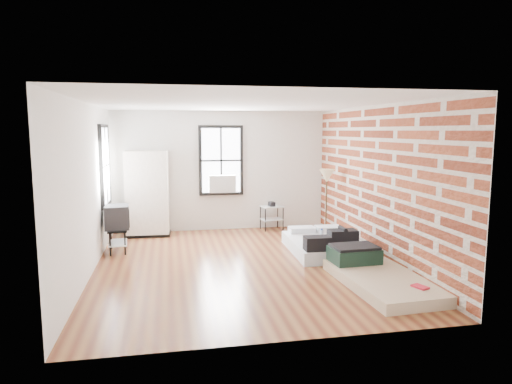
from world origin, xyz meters
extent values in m
plane|color=#582817|center=(0.00, 0.00, 0.00)|extent=(6.00, 6.00, 0.00)
cube|color=silver|center=(0.00, 3.00, 1.40)|extent=(5.00, 0.01, 2.80)
cube|color=silver|center=(0.00, -3.00, 1.40)|extent=(5.00, 0.01, 2.80)
cube|color=silver|center=(-2.50, 0.00, 1.40)|extent=(0.01, 6.00, 2.80)
cube|color=brown|center=(2.50, 0.00, 1.40)|extent=(0.02, 6.00, 2.80)
cube|color=white|center=(0.00, 0.00, 2.80)|extent=(5.00, 6.00, 0.01)
cube|color=white|center=(0.00, 2.95, 1.65)|extent=(0.90, 0.02, 1.50)
cube|color=black|center=(-0.48, 2.97, 1.65)|extent=(0.07, 0.08, 1.64)
cube|color=black|center=(0.48, 2.97, 1.65)|extent=(0.07, 0.08, 1.64)
cube|color=black|center=(0.00, 2.97, 2.44)|extent=(0.90, 0.08, 0.07)
cube|color=black|center=(0.00, 2.97, 0.86)|extent=(0.90, 0.08, 0.07)
cube|color=black|center=(0.00, 2.94, 1.65)|extent=(0.04, 0.02, 1.50)
cube|color=black|center=(0.00, 2.94, 1.65)|extent=(0.90, 0.02, 0.04)
cube|color=silver|center=(0.00, 2.83, 1.12)|extent=(0.62, 0.30, 0.40)
cube|color=white|center=(-2.45, 1.80, 1.65)|extent=(0.02, 0.90, 1.50)
cube|color=black|center=(-2.47, 1.32, 1.65)|extent=(0.08, 0.07, 1.64)
cube|color=black|center=(-2.47, 2.29, 1.65)|extent=(0.08, 0.07, 1.64)
cube|color=black|center=(-2.47, 1.80, 2.44)|extent=(0.08, 0.90, 0.07)
cube|color=black|center=(-2.47, 1.80, 0.86)|extent=(0.08, 0.90, 0.07)
cube|color=black|center=(-2.44, 1.80, 1.65)|extent=(0.02, 0.04, 1.50)
cube|color=black|center=(-2.44, 1.80, 1.65)|extent=(0.02, 0.90, 0.04)
cube|color=silver|center=(1.75, 0.55, 0.12)|extent=(1.39, 1.85, 0.24)
cube|color=silver|center=(1.48, 1.28, 0.30)|extent=(0.53, 0.35, 0.11)
cube|color=silver|center=(2.06, 1.26, 0.30)|extent=(0.53, 0.35, 0.11)
cube|color=black|center=(1.93, 0.12, 0.38)|extent=(0.53, 0.32, 0.29)
cylinder|color=black|center=(1.93, 0.12, 0.54)|extent=(0.09, 0.34, 0.08)
cube|color=black|center=(1.35, -0.15, 0.36)|extent=(0.47, 0.30, 0.25)
cylinder|color=silver|center=(1.65, 0.51, 0.34)|extent=(0.07, 0.07, 0.21)
cylinder|color=#16369F|center=(1.65, 0.51, 0.46)|extent=(0.03, 0.03, 0.03)
cube|color=tan|center=(1.95, -1.50, 0.08)|extent=(1.22, 2.16, 0.17)
cube|color=black|center=(1.80, -0.73, 0.29)|extent=(0.80, 0.59, 0.24)
cube|color=black|center=(1.80, -0.73, 0.43)|extent=(0.76, 0.55, 0.04)
cube|color=red|center=(2.20, -2.10, 0.18)|extent=(0.21, 0.26, 0.03)
cube|color=black|center=(-1.69, 2.65, 0.03)|extent=(0.99, 0.60, 0.06)
cube|color=#F3E3CC|center=(-1.69, 2.65, 0.98)|extent=(0.95, 0.56, 1.84)
cylinder|color=black|center=(0.97, 2.52, 0.28)|extent=(0.02, 0.02, 0.56)
cylinder|color=black|center=(1.42, 2.58, 0.28)|extent=(0.02, 0.02, 0.56)
cylinder|color=black|center=(0.92, 2.86, 0.28)|extent=(0.02, 0.02, 0.56)
cylinder|color=black|center=(1.37, 2.92, 0.28)|extent=(0.02, 0.02, 0.56)
cube|color=silver|center=(1.17, 2.72, 0.56)|extent=(0.56, 0.48, 0.02)
cube|color=silver|center=(1.17, 2.72, 0.25)|extent=(0.54, 0.45, 0.02)
cube|color=black|center=(1.17, 2.72, 0.62)|extent=(0.15, 0.20, 0.10)
cylinder|color=#322310|center=(2.15, 1.66, 0.01)|extent=(0.22, 0.22, 0.03)
cylinder|color=#322310|center=(2.15, 1.66, 0.68)|extent=(0.03, 0.03, 1.31)
cone|color=tan|center=(2.15, 1.66, 1.37)|extent=(0.32, 0.32, 0.29)
cylinder|color=black|center=(-2.33, 1.04, 0.23)|extent=(0.03, 0.03, 0.45)
cylinder|color=black|center=(-2.06, 1.07, 0.23)|extent=(0.03, 0.03, 0.45)
cylinder|color=black|center=(-2.38, 1.58, 0.23)|extent=(0.03, 0.03, 0.45)
cylinder|color=black|center=(-2.11, 1.60, 0.23)|extent=(0.03, 0.03, 0.45)
cube|color=black|center=(-2.22, 1.32, 0.45)|extent=(0.42, 0.68, 0.03)
cube|color=silver|center=(-2.22, 1.32, 0.18)|extent=(0.40, 0.66, 0.02)
cube|color=black|center=(-2.22, 1.32, 0.69)|extent=(0.49, 0.56, 0.45)
cube|color=black|center=(-2.00, 1.34, 0.69)|extent=(0.06, 0.43, 0.36)
camera|label=1|loc=(-1.21, -7.69, 2.35)|focal=32.00mm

